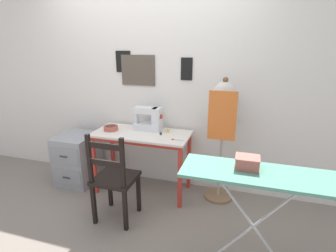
{
  "coord_description": "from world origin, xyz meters",
  "views": [
    {
      "loc": [
        1.13,
        -2.39,
        1.73
      ],
      "look_at": [
        0.33,
        0.23,
        0.87
      ],
      "focal_mm": 28.0,
      "sensor_mm": 36.0,
      "label": 1
    }
  ],
  "objects_px": {
    "ironing_board": "(259,179)",
    "sewing_machine": "(149,119)",
    "storage_box": "(247,162)",
    "thread_spool_mid_table": "(168,131)",
    "wooden_chair": "(114,179)",
    "scissors": "(175,140)",
    "filing_cabinet": "(78,159)",
    "thread_spool_near_machine": "(161,133)",
    "dress_form": "(223,116)",
    "fabric_bowl": "(111,128)"
  },
  "relations": [
    {
      "from": "storage_box",
      "to": "thread_spool_near_machine",
      "type": "bearing_deg",
      "value": 138.09
    },
    {
      "from": "scissors",
      "to": "dress_form",
      "type": "distance_m",
      "value": 0.57
    },
    {
      "from": "scissors",
      "to": "dress_form",
      "type": "height_order",
      "value": "dress_form"
    },
    {
      "from": "scissors",
      "to": "thread_spool_mid_table",
      "type": "bearing_deg",
      "value": 124.77
    },
    {
      "from": "thread_spool_near_machine",
      "to": "ironing_board",
      "type": "relative_size",
      "value": 0.03
    },
    {
      "from": "thread_spool_mid_table",
      "to": "ironing_board",
      "type": "xyz_separation_m",
      "value": [
        0.97,
        -0.99,
        0.05
      ]
    },
    {
      "from": "scissors",
      "to": "thread_spool_mid_table",
      "type": "relative_size",
      "value": 3.0
    },
    {
      "from": "scissors",
      "to": "ironing_board",
      "type": "bearing_deg",
      "value": -43.31
    },
    {
      "from": "wooden_chair",
      "to": "storage_box",
      "type": "bearing_deg",
      "value": -11.18
    },
    {
      "from": "thread_spool_mid_table",
      "to": "filing_cabinet",
      "type": "height_order",
      "value": "thread_spool_mid_table"
    },
    {
      "from": "thread_spool_mid_table",
      "to": "ironing_board",
      "type": "height_order",
      "value": "ironing_board"
    },
    {
      "from": "thread_spool_near_machine",
      "to": "thread_spool_mid_table",
      "type": "xyz_separation_m",
      "value": [
        0.05,
        0.1,
        0.0
      ]
    },
    {
      "from": "thread_spool_near_machine",
      "to": "thread_spool_mid_table",
      "type": "distance_m",
      "value": 0.12
    },
    {
      "from": "ironing_board",
      "to": "storage_box",
      "type": "relative_size",
      "value": 6.37
    },
    {
      "from": "scissors",
      "to": "filing_cabinet",
      "type": "relative_size",
      "value": 0.21
    },
    {
      "from": "dress_form",
      "to": "storage_box",
      "type": "height_order",
      "value": "dress_form"
    },
    {
      "from": "scissors",
      "to": "storage_box",
      "type": "distance_m",
      "value": 1.05
    },
    {
      "from": "sewing_machine",
      "to": "thread_spool_near_machine",
      "type": "relative_size",
      "value": 9.49
    },
    {
      "from": "sewing_machine",
      "to": "filing_cabinet",
      "type": "distance_m",
      "value": 1.1
    },
    {
      "from": "dress_form",
      "to": "sewing_machine",
      "type": "bearing_deg",
      "value": 178.28
    },
    {
      "from": "ironing_board",
      "to": "storage_box",
      "type": "xyz_separation_m",
      "value": [
        -0.09,
        0.05,
        0.09
      ]
    },
    {
      "from": "wooden_chair",
      "to": "fabric_bowl",
      "type": "bearing_deg",
      "value": 119.68
    },
    {
      "from": "thread_spool_mid_table",
      "to": "scissors",
      "type": "bearing_deg",
      "value": -55.23
    },
    {
      "from": "dress_form",
      "to": "ironing_board",
      "type": "xyz_separation_m",
      "value": [
        0.35,
        -0.99,
        -0.17
      ]
    },
    {
      "from": "storage_box",
      "to": "thread_spool_mid_table",
      "type": "bearing_deg",
      "value": 133.12
    },
    {
      "from": "scissors",
      "to": "thread_spool_near_machine",
      "type": "relative_size",
      "value": 3.75
    },
    {
      "from": "dress_form",
      "to": "scissors",
      "type": "bearing_deg",
      "value": -155.26
    },
    {
      "from": "sewing_machine",
      "to": "thread_spool_near_machine",
      "type": "bearing_deg",
      "value": -34.95
    },
    {
      "from": "scissors",
      "to": "wooden_chair",
      "type": "relative_size",
      "value": 0.14
    },
    {
      "from": "filing_cabinet",
      "to": "thread_spool_mid_table",
      "type": "bearing_deg",
      "value": 6.87
    },
    {
      "from": "ironing_board",
      "to": "sewing_machine",
      "type": "bearing_deg",
      "value": 139.95
    },
    {
      "from": "thread_spool_near_machine",
      "to": "storage_box",
      "type": "xyz_separation_m",
      "value": [
        0.94,
        -0.84,
        0.15
      ]
    },
    {
      "from": "wooden_chair",
      "to": "ironing_board",
      "type": "distance_m",
      "value": 1.39
    },
    {
      "from": "thread_spool_mid_table",
      "to": "wooden_chair",
      "type": "distance_m",
      "value": 0.84
    },
    {
      "from": "fabric_bowl",
      "to": "filing_cabinet",
      "type": "height_order",
      "value": "fabric_bowl"
    },
    {
      "from": "sewing_machine",
      "to": "scissors",
      "type": "bearing_deg",
      "value": -31.95
    },
    {
      "from": "fabric_bowl",
      "to": "dress_form",
      "type": "relative_size",
      "value": 0.12
    },
    {
      "from": "fabric_bowl",
      "to": "storage_box",
      "type": "distance_m",
      "value": 1.77
    },
    {
      "from": "thread_spool_near_machine",
      "to": "ironing_board",
      "type": "bearing_deg",
      "value": -40.9
    },
    {
      "from": "sewing_machine",
      "to": "dress_form",
      "type": "distance_m",
      "value": 0.86
    },
    {
      "from": "fabric_bowl",
      "to": "scissors",
      "type": "relative_size",
      "value": 1.26
    },
    {
      "from": "sewing_machine",
      "to": "thread_spool_mid_table",
      "type": "distance_m",
      "value": 0.26
    },
    {
      "from": "wooden_chair",
      "to": "dress_form",
      "type": "height_order",
      "value": "dress_form"
    },
    {
      "from": "scissors",
      "to": "storage_box",
      "type": "relative_size",
      "value": 0.78
    },
    {
      "from": "fabric_bowl",
      "to": "filing_cabinet",
      "type": "bearing_deg",
      "value": -177.66
    },
    {
      "from": "sewing_machine",
      "to": "filing_cabinet",
      "type": "height_order",
      "value": "sewing_machine"
    },
    {
      "from": "fabric_bowl",
      "to": "wooden_chair",
      "type": "xyz_separation_m",
      "value": [
        0.33,
        -0.58,
        -0.32
      ]
    },
    {
      "from": "thread_spool_near_machine",
      "to": "wooden_chair",
      "type": "bearing_deg",
      "value": -115.52
    },
    {
      "from": "wooden_chair",
      "to": "filing_cabinet",
      "type": "distance_m",
      "value": 1.01
    },
    {
      "from": "ironing_board",
      "to": "fabric_bowl",
      "type": "bearing_deg",
      "value": 152.08
    }
  ]
}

